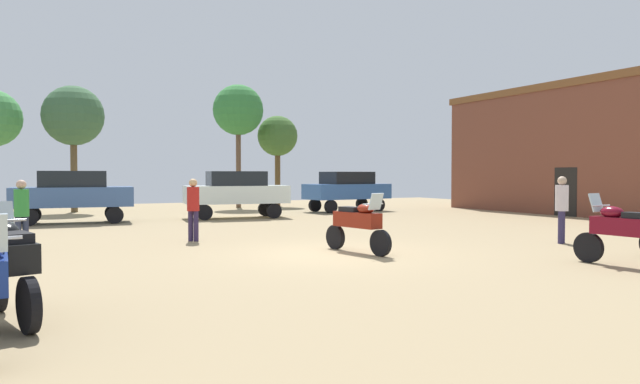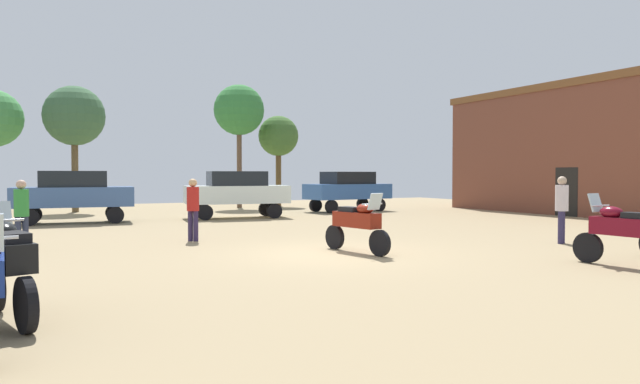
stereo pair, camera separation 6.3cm
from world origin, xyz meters
TOP-DOWN VIEW (x-y plane):
  - ground_plane at (0.00, 0.00)m, footprint 44.00×52.00m
  - brick_building at (18.00, 5.79)m, footprint 6.12×16.15m
  - motorcycle_2 at (-6.71, -3.63)m, footprint 0.76×2.10m
  - motorcycle_4 at (0.53, -0.12)m, footprint 0.72×2.20m
  - motorcycle_6 at (4.17, -4.46)m, footprint 0.62×2.28m
  - car_2 at (1.55, 11.64)m, footprint 4.49×2.33m
  - car_3 at (-4.86, 11.98)m, footprint 4.44×2.18m
  - car_4 at (7.96, 13.30)m, footprint 4.45×2.20m
  - person_1 at (-6.59, 3.90)m, footprint 0.43×0.43m
  - person_2 at (-2.33, 4.03)m, footprint 0.48×0.48m
  - person_3 at (6.39, -1.05)m, footprint 0.45×0.45m
  - tree_1 at (6.77, 19.41)m, footprint 2.36×2.36m
  - tree_3 at (-4.30, 18.98)m, footprint 2.93×2.93m
  - tree_6 at (4.18, 18.88)m, footprint 2.81×2.81m

SIDE VIEW (x-z plane):
  - ground_plane at x=0.00m, z-range 0.00..0.02m
  - motorcycle_4 at x=0.53m, z-range 0.01..1.45m
  - motorcycle_6 at x=4.17m, z-range 0.01..1.48m
  - motorcycle_2 at x=-6.71m, z-range 0.00..1.51m
  - person_1 at x=-6.59m, z-range 0.17..1.90m
  - person_2 at x=-2.33m, z-range 0.17..1.92m
  - person_3 at x=6.39m, z-range 0.18..2.00m
  - car_2 at x=1.55m, z-range 0.19..2.19m
  - car_3 at x=-4.86m, z-range 0.19..2.19m
  - car_4 at x=7.96m, z-range 0.19..2.19m
  - brick_building at x=18.00m, z-range 0.01..6.14m
  - tree_1 at x=6.77m, z-range 1.43..6.73m
  - tree_3 at x=-4.30m, z-range 1.62..7.85m
  - tree_6 at x=4.18m, z-range 2.00..8.86m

